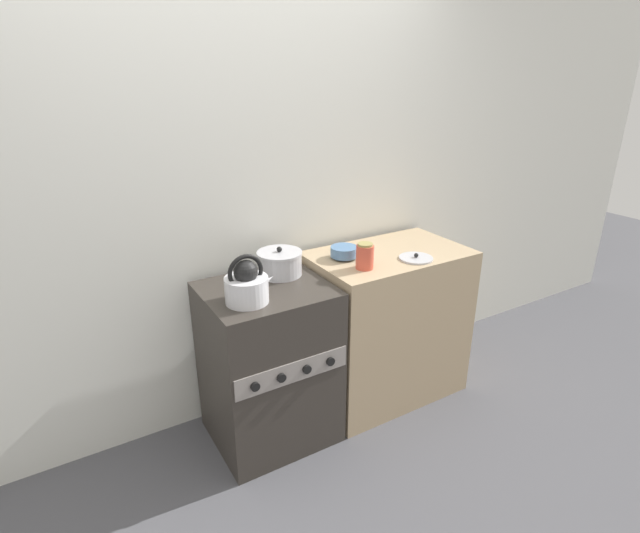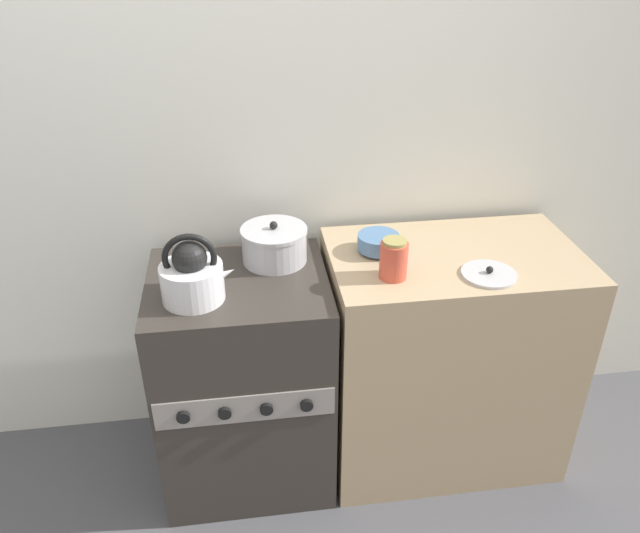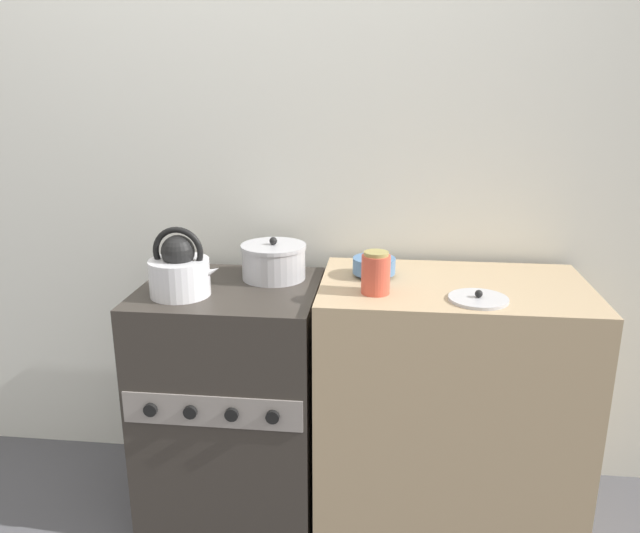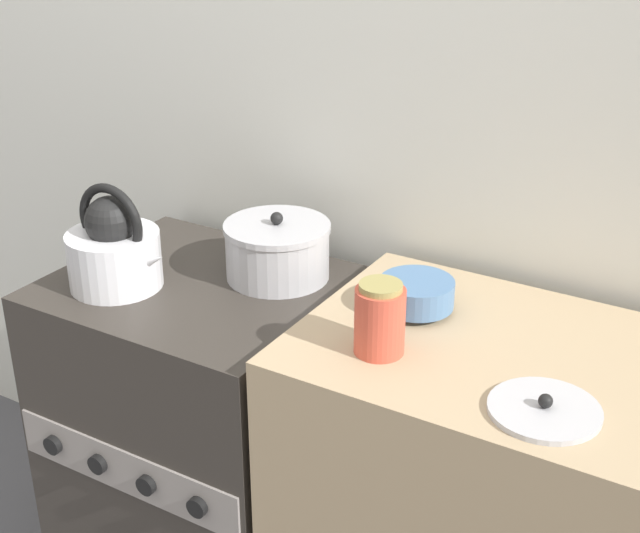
{
  "view_description": "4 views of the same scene",
  "coord_description": "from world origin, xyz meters",
  "px_view_note": "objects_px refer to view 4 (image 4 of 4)",
  "views": [
    {
      "loc": [
        -0.92,
        -1.79,
        1.89
      ],
      "look_at": [
        0.29,
        0.24,
        0.94
      ],
      "focal_mm": 28.0,
      "sensor_mm": 36.0,
      "label": 1
    },
    {
      "loc": [
        0.03,
        -1.57,
        1.97
      ],
      "look_at": [
        0.28,
        0.25,
        0.92
      ],
      "focal_mm": 35.0,
      "sensor_mm": 36.0,
      "label": 2
    },
    {
      "loc": [
        0.55,
        -1.74,
        1.57
      ],
      "look_at": [
        0.32,
        0.25,
        0.97
      ],
      "focal_mm": 35.0,
      "sensor_mm": 36.0,
      "label": 3
    },
    {
      "loc": [
        1.14,
        -1.1,
        1.74
      ],
      "look_at": [
        0.3,
        0.3,
        0.97
      ],
      "focal_mm": 50.0,
      "sensor_mm": 36.0,
      "label": 4
    }
  ],
  "objects_px": {
    "cooking_pot": "(277,250)",
    "enamel_bowl": "(417,294)",
    "storage_jar": "(380,319)",
    "loose_pot_lid": "(544,409)",
    "kettle": "(114,249)",
    "stove": "(206,445)"
  },
  "relations": [
    {
      "from": "loose_pot_lid",
      "to": "stove",
      "type": "bearing_deg",
      "value": 169.8
    },
    {
      "from": "kettle",
      "to": "loose_pot_lid",
      "type": "height_order",
      "value": "kettle"
    },
    {
      "from": "cooking_pot",
      "to": "storage_jar",
      "type": "bearing_deg",
      "value": -32.14
    },
    {
      "from": "enamel_bowl",
      "to": "loose_pot_lid",
      "type": "xyz_separation_m",
      "value": [
        0.33,
        -0.21,
        -0.03
      ]
    },
    {
      "from": "stove",
      "to": "loose_pot_lid",
      "type": "xyz_separation_m",
      "value": [
        0.83,
        -0.15,
        0.48
      ]
    },
    {
      "from": "stove",
      "to": "cooking_pot",
      "type": "height_order",
      "value": "cooking_pot"
    },
    {
      "from": "stove",
      "to": "kettle",
      "type": "relative_size",
      "value": 3.54
    },
    {
      "from": "kettle",
      "to": "cooking_pot",
      "type": "xyz_separation_m",
      "value": [
        0.28,
        0.22,
        -0.02
      ]
    },
    {
      "from": "kettle",
      "to": "enamel_bowl",
      "type": "height_order",
      "value": "kettle"
    },
    {
      "from": "enamel_bowl",
      "to": "storage_jar",
      "type": "distance_m",
      "value": 0.18
    },
    {
      "from": "stove",
      "to": "enamel_bowl",
      "type": "relative_size",
      "value": 5.93
    },
    {
      "from": "cooking_pot",
      "to": "loose_pot_lid",
      "type": "bearing_deg",
      "value": -21.27
    },
    {
      "from": "cooking_pot",
      "to": "loose_pot_lid",
      "type": "relative_size",
      "value": 1.27
    },
    {
      "from": "stove",
      "to": "kettle",
      "type": "height_order",
      "value": "kettle"
    },
    {
      "from": "enamel_bowl",
      "to": "storage_jar",
      "type": "height_order",
      "value": "storage_jar"
    },
    {
      "from": "storage_jar",
      "to": "loose_pot_lid",
      "type": "height_order",
      "value": "storage_jar"
    },
    {
      "from": "cooking_pot",
      "to": "enamel_bowl",
      "type": "relative_size",
      "value": 1.6
    },
    {
      "from": "storage_jar",
      "to": "loose_pot_lid",
      "type": "xyz_separation_m",
      "value": [
        0.32,
        -0.04,
        -0.06
      ]
    },
    {
      "from": "stove",
      "to": "cooking_pot",
      "type": "distance_m",
      "value": 0.53
    },
    {
      "from": "enamel_bowl",
      "to": "storage_jar",
      "type": "relative_size",
      "value": 1.08
    },
    {
      "from": "kettle",
      "to": "enamel_bowl",
      "type": "distance_m",
      "value": 0.66
    },
    {
      "from": "cooking_pot",
      "to": "enamel_bowl",
      "type": "height_order",
      "value": "cooking_pot"
    }
  ]
}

